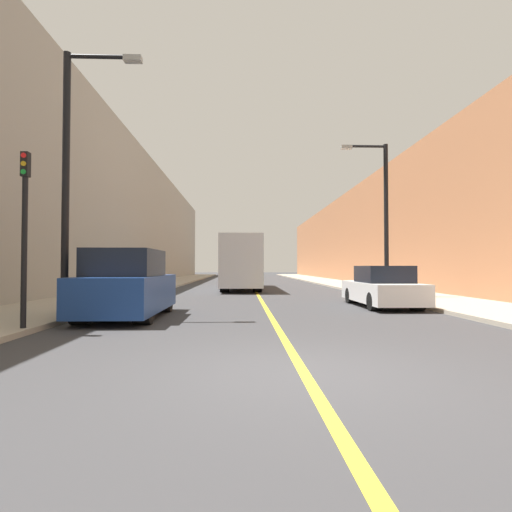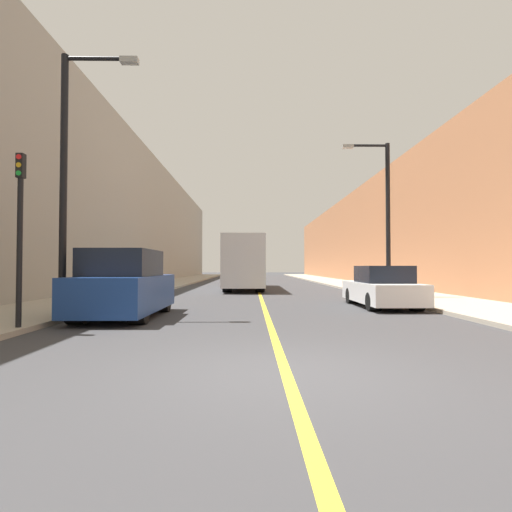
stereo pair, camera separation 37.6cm
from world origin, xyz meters
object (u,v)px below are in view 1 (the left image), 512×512
Objects in this scene: bus at (241,262)px; street_lamp_right at (382,210)px; car_right_near at (382,288)px; street_lamp_left at (72,166)px; traffic_light at (25,231)px; parked_suv_left at (127,287)px.

street_lamp_right reaches higher than bus.
car_right_near is (5.19, -11.78, -1.08)m from bus.
street_lamp_right is (11.13, 6.73, -0.19)m from street_lamp_left.
bus is 15.99m from street_lamp_left.
car_right_near is 11.49m from traffic_light.
bus is 10.81m from street_lamp_right.
parked_suv_left is 0.61× the size of street_lamp_left.
bus is 15.05m from parked_suv_left.
street_lamp_left is at bearing -161.47° from car_right_near.
traffic_light reaches higher than parked_suv_left.
street_lamp_left is 13.01m from street_lamp_right.
bus is 17.98m from traffic_light.
parked_suv_left is 8.92m from car_right_near.
traffic_light is at bearing -91.86° from street_lamp_left.
street_lamp_right reaches higher than traffic_light.
traffic_light is (-0.07, -2.24, -2.02)m from street_lamp_left.
street_lamp_right is at bearing -52.32° from bus.
street_lamp_right is at bearing 69.77° from car_right_near.
street_lamp_right is (9.70, 6.31, 3.18)m from parked_suv_left.
street_lamp_left reaches higher than car_right_near.
street_lamp_left is 1.89× the size of traffic_light.
street_lamp_left is (-1.43, -0.42, 3.37)m from parked_suv_left.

